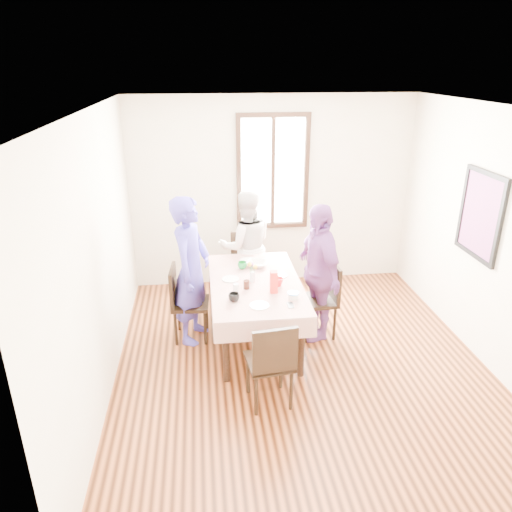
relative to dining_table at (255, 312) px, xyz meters
name	(u,v)px	position (x,y,z in m)	size (l,w,h in m)	color
ground	(301,364)	(0.44, -0.57, -0.38)	(4.50, 4.50, 0.00)	black
back_wall	(272,193)	(0.44, 1.68, 0.98)	(4.00, 4.00, 0.00)	beige
right_wall	(495,242)	(2.44, -0.57, 0.98)	(4.50, 4.50, 0.00)	beige
window_frame	(273,172)	(0.44, 1.66, 1.27)	(1.02, 0.06, 1.62)	black
window_pane	(273,172)	(0.44, 1.67, 1.27)	(0.90, 0.02, 1.50)	white
art_poster	(481,215)	(2.42, -0.27, 1.18)	(0.04, 0.76, 0.96)	red
dining_table	(255,312)	(0.00, 0.00, 0.00)	(0.90, 1.63, 0.75)	black
tablecloth	(255,282)	(0.00, 0.00, 0.38)	(1.02, 1.75, 0.01)	#630C04
chair_left	(191,303)	(-0.75, 0.15, 0.08)	(0.42, 0.42, 0.91)	black
chair_right	(318,300)	(0.75, 0.05, 0.08)	(0.42, 0.42, 0.91)	black
chair_far	(246,268)	(0.00, 1.12, 0.08)	(0.42, 0.42, 0.91)	black
chair_near	(269,361)	(0.00, -1.12, 0.08)	(0.42, 0.42, 0.91)	black
person_left	(190,271)	(-0.73, 0.15, 0.50)	(0.64, 0.42, 1.75)	#3E349C
person_far	(246,246)	(0.00, 1.10, 0.40)	(0.75, 0.59, 1.55)	silver
person_right	(317,272)	(0.73, 0.05, 0.45)	(0.96, 0.40, 1.64)	#713B7F
mug_black	(234,297)	(-0.28, -0.44, 0.43)	(0.12, 0.12, 0.09)	black
mug_flag	(279,282)	(0.24, -0.13, 0.44)	(0.10, 0.10, 0.10)	red
mug_green	(242,265)	(-0.11, 0.39, 0.43)	(0.11, 0.11, 0.09)	#0C7226
serving_bowl	(257,264)	(0.07, 0.44, 0.42)	(0.24, 0.24, 0.06)	white
juice_carton	(274,282)	(0.16, -0.29, 0.51)	(0.08, 0.08, 0.25)	red
butter_tub	(293,296)	(0.35, -0.45, 0.41)	(0.11, 0.11, 0.05)	white
jam_jar	(246,285)	(-0.12, -0.16, 0.44)	(0.07, 0.07, 0.10)	black
drinking_glass	(236,288)	(-0.24, -0.23, 0.43)	(0.07, 0.07, 0.09)	silver
smartphone	(290,305)	(0.29, -0.61, 0.39)	(0.06, 0.12, 0.01)	black
flower_vase	(252,277)	(-0.03, 0.02, 0.45)	(0.06, 0.06, 0.12)	silver
plate_left	(231,279)	(-0.28, 0.10, 0.39)	(0.20, 0.20, 0.01)	white
plate_right	(278,275)	(0.29, 0.13, 0.39)	(0.20, 0.20, 0.01)	white
plate_far	(248,261)	(-0.03, 0.62, 0.39)	(0.20, 0.20, 0.01)	white
plate_near	(259,305)	(-0.03, -0.58, 0.39)	(0.20, 0.20, 0.01)	white
butter_lid	(293,293)	(0.35, -0.45, 0.45)	(0.12, 0.12, 0.01)	blue
flower_bunch	(252,268)	(-0.03, 0.02, 0.56)	(0.09, 0.09, 0.10)	yellow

